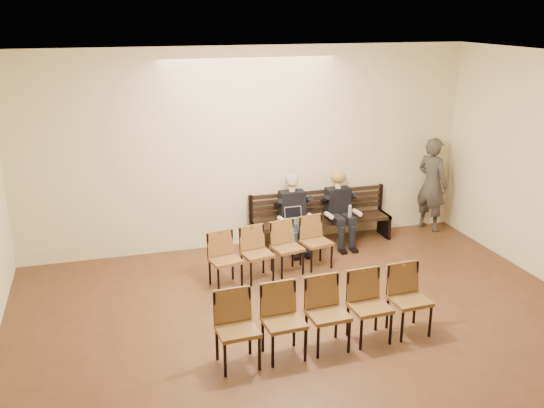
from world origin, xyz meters
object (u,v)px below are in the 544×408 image
Objects in this scene: bench at (321,231)px; bag at (293,235)px; seated_woman at (340,210)px; water_bottle at (350,218)px; laptop at (295,222)px; chair_row_back at (328,315)px; chair_row_front at (273,251)px; seated_man at (294,213)px; passerby at (432,177)px.

bench reaches higher than bag.
water_bottle is (0.09, -0.26, -0.07)m from seated_woman.
chair_row_back reaches higher than laptop.
bench is at bearing -11.43° from bag.
bench is at bearing 31.51° from chair_row_front.
seated_woman reaches higher than water_bottle.
seated_woman is 1.88m from chair_row_front.
seated_woman is at bearing 22.02° from laptop.
passerby reaches higher than seated_man.
seated_woman is 0.45× the size of chair_row_back.
seated_man reaches higher than bag.
passerby is at bearing 4.44° from seated_man.
laptop is at bearing 176.73° from water_bottle.
seated_man is at bearing 89.83° from laptop.
bench is 11.81× the size of water_bottle.
chair_row_back is (-0.60, -3.09, -0.11)m from laptop.
chair_row_front is (-3.52, -1.25, -0.61)m from passerby.
bag is (-0.88, 0.48, -0.41)m from water_bottle.
seated_woman is 3.62m from chair_row_back.
bench is 0.51m from bag.
chair_row_front is at bearing 88.25° from chair_row_back.
laptop is (-0.90, -0.20, -0.06)m from seated_woman.
water_bottle is at bearing 14.20° from chair_row_front.
seated_man is (-0.57, -0.12, 0.44)m from bench.
laptop is 0.75× the size of bag.
laptop reaches higher than bag.
passerby is 1.01× the size of chair_row_front.
chair_row_front is at bearing -118.70° from laptop.
laptop is 0.60m from bag.
chair_row_back is (-0.64, -3.29, -0.20)m from seated_man.
seated_man is 2.87m from passerby.
chair_row_front is (-0.69, -1.03, -0.24)m from seated_man.
seated_man reaches higher than laptop.
water_bottle reaches higher than bag.
chair_row_front reaches higher than water_bottle.
bench is at bearing 37.53° from laptop.
bag is (0.07, 0.22, -0.51)m from seated_man.
bag is at bearing 151.68° from water_bottle.
laptop is at bearing -104.22° from bag.
bench is at bearing 67.50° from chair_row_back.
bag is 2.90m from passerby.
passerby is (2.27, 0.10, 0.81)m from bench.
passerby reaches higher than water_bottle.
bag is (0.11, 0.42, -0.41)m from laptop.
laptop is at bearing -167.49° from seated_woman.
laptop reaches higher than bench.
passerby reaches higher than bag.
chair_row_back reaches higher than chair_row_front.
seated_woman is 3.03× the size of bag.
water_bottle is 1.08m from bag.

